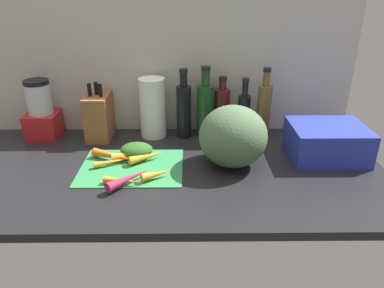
{
  "coord_description": "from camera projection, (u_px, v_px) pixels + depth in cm",
  "views": [
    {
      "loc": [
        11.4,
        -120.97,
        65.16
      ],
      "look_at": [
        12.56,
        -4.26,
        11.16
      ],
      "focal_mm": 33.64,
      "sensor_mm": 36.0,
      "label": 1
    }
  ],
  "objects": [
    {
      "name": "carrot_1",
      "position": [
        112.0,
        162.0,
        1.36
      ],
      "size": [
        13.55,
        7.32,
        2.22
      ],
      "primitive_type": "cone",
      "rotation": [
        0.0,
        1.57,
        0.39
      ],
      "color": "orange",
      "rests_on": "cutting_board"
    },
    {
      "name": "carrot_4",
      "position": [
        147.0,
        157.0,
        1.39
      ],
      "size": [
        14.06,
        10.28,
        3.28
      ],
      "primitive_type": "cone",
      "rotation": [
        0.0,
        1.57,
        0.54
      ],
      "color": "orange",
      "rests_on": "cutting_board"
    },
    {
      "name": "carrot_6",
      "position": [
        131.0,
        155.0,
        1.4
      ],
      "size": [
        15.33,
        7.09,
        3.29
      ],
      "primitive_type": "cone",
      "rotation": [
        0.0,
        1.57,
        0.26
      ],
      "color": "orange",
      "rests_on": "cutting_board"
    },
    {
      "name": "bottle_4",
      "position": [
        264.0,
        110.0,
        1.57
      ],
      "size": [
        6.07,
        6.07,
        31.32
      ],
      "color": "brown",
      "rests_on": "ground_plane"
    },
    {
      "name": "knife_block",
      "position": [
        99.0,
        116.0,
        1.58
      ],
      "size": [
        10.11,
        16.9,
        25.16
      ],
      "color": "brown",
      "rests_on": "ground_plane"
    },
    {
      "name": "bottle_1",
      "position": [
        205.0,
        109.0,
        1.58
      ],
      "size": [
        7.37,
        7.37,
        31.51
      ],
      "color": "#19421E",
      "rests_on": "ground_plane"
    },
    {
      "name": "carrot_5",
      "position": [
        113.0,
        156.0,
        1.39
      ],
      "size": [
        17.42,
        10.02,
        3.46
      ],
      "primitive_type": "cone",
      "rotation": [
        0.0,
        1.57,
        -0.4
      ],
      "color": "orange",
      "rests_on": "cutting_board"
    },
    {
      "name": "blender_appliance",
      "position": [
        42.0,
        113.0,
        1.58
      ],
      "size": [
        13.72,
        13.72,
        25.92
      ],
      "color": "red",
      "rests_on": "ground_plane"
    },
    {
      "name": "ground_plane",
      "position": [
        159.0,
        169.0,
        1.38
      ],
      "size": [
        170.0,
        80.0,
        3.0
      ],
      "primitive_type": "cube",
      "color": "black"
    },
    {
      "name": "wall_back",
      "position": [
        163.0,
        65.0,
        1.59
      ],
      "size": [
        170.0,
        3.0,
        60.0
      ],
      "primitive_type": "cube",
      "color": "#BCB7AD",
      "rests_on": "ground_plane"
    },
    {
      "name": "carrot_3",
      "position": [
        129.0,
        178.0,
        1.24
      ],
      "size": [
        15.02,
        15.14,
        3.59
      ],
      "primitive_type": "cone",
      "rotation": [
        0.0,
        1.57,
        0.79
      ],
      "color": "#B2264C",
      "rests_on": "cutting_board"
    },
    {
      "name": "bottle_3",
      "position": [
        244.0,
        114.0,
        1.58
      ],
      "size": [
        5.39,
        5.39,
        26.76
      ],
      "color": "black",
      "rests_on": "ground_plane"
    },
    {
      "name": "carrot_greens_pile",
      "position": [
        136.0,
        150.0,
        1.42
      ],
      "size": [
        12.76,
        9.82,
        5.4
      ],
      "primitive_type": "ellipsoid",
      "color": "#2D6023",
      "rests_on": "cutting_board"
    },
    {
      "name": "paper_towel_roll",
      "position": [
        153.0,
        108.0,
        1.58
      ],
      "size": [
        11.37,
        11.37,
        26.36
      ],
      "primitive_type": "cylinder",
      "color": "white",
      "rests_on": "ground_plane"
    },
    {
      "name": "carrot_2",
      "position": [
        123.0,
        181.0,
        1.23
      ],
      "size": [
        14.19,
        4.55,
        2.3
      ],
      "primitive_type": "cone",
      "rotation": [
        0.0,
        1.57,
        -0.16
      ],
      "color": "orange",
      "rests_on": "cutting_board"
    },
    {
      "name": "carrot_0",
      "position": [
        156.0,
        174.0,
        1.27
      ],
      "size": [
        11.44,
        7.89,
        2.99
      ],
      "primitive_type": "cone",
      "rotation": [
        0.0,
        1.57,
        0.48
      ],
      "color": "orange",
      "rests_on": "cutting_board"
    },
    {
      "name": "bottle_0",
      "position": [
        184.0,
        109.0,
        1.58
      ],
      "size": [
        6.54,
        6.54,
        30.66
      ],
      "color": "black",
      "rests_on": "ground_plane"
    },
    {
      "name": "dish_rack",
      "position": [
        327.0,
        141.0,
        1.42
      ],
      "size": [
        28.91,
        23.77,
        13.1
      ],
      "primitive_type": "cube",
      "color": "#2838AD",
      "rests_on": "ground_plane"
    },
    {
      "name": "bottle_2",
      "position": [
        222.0,
        110.0,
        1.61
      ],
      "size": [
        7.0,
        7.0,
        26.46
      ],
      "color": "#471919",
      "rests_on": "ground_plane"
    },
    {
      "name": "cutting_board",
      "position": [
        132.0,
        167.0,
        1.36
      ],
      "size": [
        38.26,
        29.67,
        0.8
      ],
      "primitive_type": "cube",
      "color": "#338C4C",
      "rests_on": "ground_plane"
    },
    {
      "name": "winter_squash",
      "position": [
        233.0,
        136.0,
        1.34
      ],
      "size": [
        25.5,
        25.39,
        23.28
      ],
      "primitive_type": "ellipsoid",
      "color": "#4C6B47",
      "rests_on": "ground_plane"
    }
  ]
}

